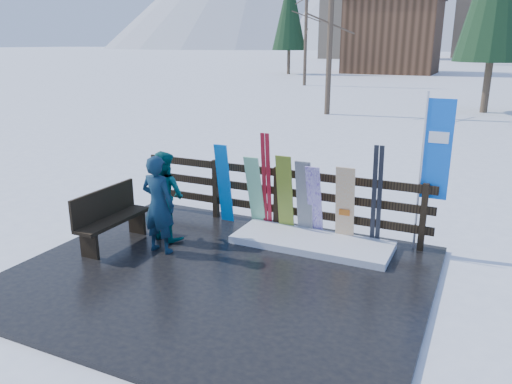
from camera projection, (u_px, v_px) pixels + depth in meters
The scene contains 18 objects.
ground at pixel (219, 278), 7.50m from camera, with size 700.00×700.00×0.00m, color white.
deck at pixel (219, 276), 7.49m from camera, with size 6.00×5.00×0.08m, color black.
fence at pixel (277, 193), 9.19m from camera, with size 5.60×0.10×1.15m.
snow_patch at pixel (312, 242), 8.48m from camera, with size 2.67×1.00×0.12m, color white.
bench at pixel (110, 215), 8.42m from camera, with size 0.41×1.50×0.97m.
snowboard_0 at pixel (224, 184), 9.37m from camera, with size 0.26×0.03×1.56m, color #0979E0.
snowboard_1 at pixel (255, 192), 9.13m from camera, with size 0.28×0.03×1.43m, color white.
snowboard_2 at pixel (285, 194), 8.88m from camera, with size 0.29×0.03×1.47m, color #DBFF35.
snowboard_3 at pixel (314, 202), 8.67m from camera, with size 0.25×0.03×1.37m, color white.
snowboard_4 at pixel (304, 199), 8.74m from camera, with size 0.28×0.03×1.41m, color black.
snowboard_5 at pixel (345, 205), 8.45m from camera, with size 0.32×0.03×1.36m, color silver.
ski_pair_a at pixel (266, 181), 9.05m from camera, with size 0.16×0.20×1.80m.
ski_pair_b at pixel (377, 197), 8.24m from camera, with size 0.17×0.18×1.75m.
rental_flag at pixel (433, 156), 7.88m from camera, with size 0.45×0.04×2.60m.
person_front at pixel (158, 205), 8.05m from camera, with size 0.59×0.39×1.62m, color #12394B.
person_back at pixel (165, 195), 8.63m from camera, with size 0.76×0.59×1.56m, color #0B5758.
resort_buildings at pixel (493, 11), 104.22m from camera, with size 73.00×87.60×22.60m.
trees at pixel (509, 20), 46.27m from camera, with size 42.02×68.78×11.93m.
Camera 1 is at (3.41, -5.92, 3.40)m, focal length 35.00 mm.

